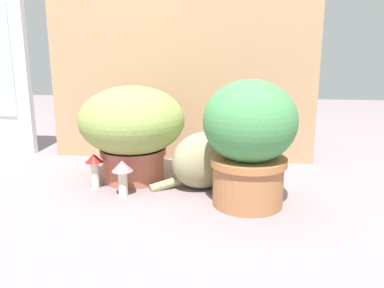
# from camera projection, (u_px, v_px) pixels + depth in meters

# --- Properties ---
(ground_plane) EXTENTS (6.00, 6.00, 0.00)m
(ground_plane) POSITION_uv_depth(u_px,v_px,m) (159.00, 196.00, 1.44)
(ground_plane) COLOR gray
(cardboard_backdrop) EXTENTS (1.26, 0.03, 0.92)m
(cardboard_backdrop) POSITION_uv_depth(u_px,v_px,m) (179.00, 64.00, 1.83)
(cardboard_backdrop) COLOR tan
(cardboard_backdrop) RESTS_ON ground
(grass_planter) EXTENTS (0.42, 0.42, 0.39)m
(grass_planter) POSITION_uv_depth(u_px,v_px,m) (132.00, 127.00, 1.57)
(grass_planter) COLOR #B3624B
(grass_planter) RESTS_ON ground
(leafy_planter) EXTENTS (0.31, 0.31, 0.43)m
(leafy_planter) POSITION_uv_depth(u_px,v_px,m) (249.00, 139.00, 1.31)
(leafy_planter) COLOR #B06F44
(leafy_planter) RESTS_ON ground
(cat) EXTENTS (0.38, 0.28, 0.32)m
(cat) POSITION_uv_depth(u_px,v_px,m) (208.00, 157.00, 1.51)
(cat) COLOR #98936A
(cat) RESTS_ON ground
(mushroom_ornament_red) EXTENTS (0.07, 0.07, 0.14)m
(mushroom_ornament_red) POSITION_uv_depth(u_px,v_px,m) (94.00, 165.00, 1.50)
(mushroom_ornament_red) COLOR #EAEACE
(mushroom_ornament_red) RESTS_ON ground
(mushroom_ornament_pink) EXTENTS (0.08, 0.08, 0.13)m
(mushroom_ornament_pink) POSITION_uv_depth(u_px,v_px,m) (122.00, 171.00, 1.43)
(mushroom_ornament_pink) COLOR silver
(mushroom_ornament_pink) RESTS_ON ground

